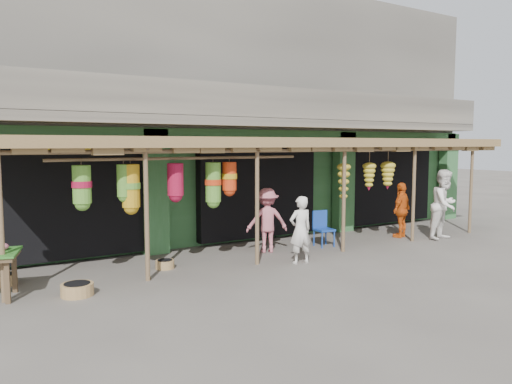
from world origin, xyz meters
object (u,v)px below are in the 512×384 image
blue_chair (322,226)px  person_front (300,230)px  person_shopper (267,220)px  person_vendor (402,210)px  person_right (445,204)px

blue_chair → person_front: bearing=-138.0°
blue_chair → person_front: person_front is taller
blue_chair → person_shopper: bearing=-179.5°
person_vendor → person_front: bearing=-5.3°
blue_chair → person_vendor: 2.71m
person_front → person_right: bearing=-173.5°
person_front → person_shopper: bearing=-85.7°
blue_chair → person_vendor: bearing=-0.2°
person_front → person_vendor: bearing=-162.5°
person_right → person_vendor: size_ratio=1.24×
person_right → person_shopper: person_right is taller
person_front → person_vendor: 4.43m
blue_chair → person_shopper: 1.66m
person_front → person_shopper: (0.00, 1.36, 0.04)m
person_front → person_shopper: 1.36m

